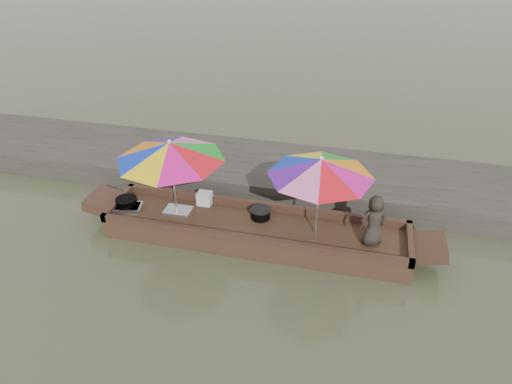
% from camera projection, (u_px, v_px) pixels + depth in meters
% --- Properties ---
extents(water, '(80.00, 80.00, 0.00)m').
position_uv_depth(water, '(255.00, 240.00, 8.62)').
color(water, '#484E35').
rests_on(water, ground).
extents(dock, '(22.00, 2.20, 0.50)m').
position_uv_depth(dock, '(278.00, 173.00, 10.31)').
color(dock, '#2D2B26').
rests_on(dock, ground).
extents(boat_hull, '(5.61, 1.20, 0.35)m').
position_uv_depth(boat_hull, '(255.00, 232.00, 8.53)').
color(boat_hull, black).
rests_on(boat_hull, water).
extents(cooking_pot, '(0.41, 0.41, 0.21)m').
position_uv_depth(cooking_pot, '(127.00, 203.00, 8.86)').
color(cooking_pot, black).
rests_on(cooking_pot, boat_hull).
extents(tray_crayfish, '(0.58, 0.46, 0.09)m').
position_uv_depth(tray_crayfish, '(128.00, 208.00, 8.84)').
color(tray_crayfish, silver).
rests_on(tray_crayfish, boat_hull).
extents(tray_scallop, '(0.52, 0.36, 0.06)m').
position_uv_depth(tray_scallop, '(178.00, 211.00, 8.77)').
color(tray_scallop, silver).
rests_on(tray_scallop, boat_hull).
extents(charcoal_grill, '(0.37, 0.37, 0.17)m').
position_uv_depth(charcoal_grill, '(260.00, 214.00, 8.59)').
color(charcoal_grill, black).
rests_on(charcoal_grill, boat_hull).
extents(supply_bag, '(0.28, 0.22, 0.26)m').
position_uv_depth(supply_bag, '(205.00, 198.00, 8.97)').
color(supply_bag, silver).
rests_on(supply_bag, boat_hull).
extents(vendor, '(0.56, 0.51, 0.96)m').
position_uv_depth(vendor, '(374.00, 221.00, 7.71)').
color(vendor, '#2B2521').
rests_on(vendor, boat_hull).
extents(umbrella_bow, '(2.27, 2.27, 1.55)m').
position_uv_depth(umbrella_bow, '(173.00, 179.00, 8.34)').
color(umbrella_bow, green).
rests_on(umbrella_bow, boat_hull).
extents(umbrella_stern, '(1.95, 1.95, 1.55)m').
position_uv_depth(umbrella_stern, '(318.00, 197.00, 7.80)').
color(umbrella_stern, orange).
rests_on(umbrella_stern, boat_hull).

